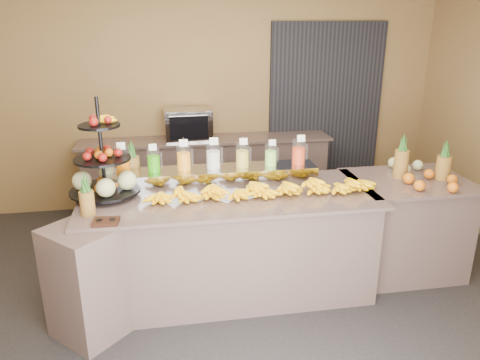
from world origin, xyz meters
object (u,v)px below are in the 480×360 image
object	(u,v)px
banana_heap	(265,187)
oven_warmer	(188,124)
pitcher_tray	(214,176)
condiment_caddy	(106,222)
right_fruit_pile	(426,173)
fruit_stand	(108,171)

from	to	relation	value
banana_heap	oven_warmer	xyz separation A→B (m)	(-0.52, 2.00, 0.12)
pitcher_tray	oven_warmer	size ratio (longest dim) A/B	3.28
condiment_caddy	right_fruit_pile	world-z (taller)	right_fruit_pile
pitcher_tray	fruit_stand	distance (m)	0.91
pitcher_tray	oven_warmer	world-z (taller)	oven_warmer
fruit_stand	oven_warmer	distance (m)	1.95
fruit_stand	right_fruit_pile	world-z (taller)	fruit_stand
banana_heap	condiment_caddy	size ratio (longest dim) A/B	10.62
oven_warmer	banana_heap	bearing A→B (deg)	-78.04
condiment_caddy	oven_warmer	xyz separation A→B (m)	(0.76, 2.37, 0.17)
fruit_stand	pitcher_tray	bearing A→B (deg)	26.65
oven_warmer	pitcher_tray	bearing A→B (deg)	-88.47
banana_heap	fruit_stand	size ratio (longest dim) A/B	2.38
banana_heap	fruit_stand	distance (m)	1.32
condiment_caddy	right_fruit_pile	xyz separation A→B (m)	(2.77, 0.43, 0.07)
fruit_stand	right_fruit_pile	distance (m)	2.80
condiment_caddy	oven_warmer	distance (m)	2.50
fruit_stand	condiment_caddy	distance (m)	0.62
pitcher_tray	condiment_caddy	xyz separation A→B (m)	(-0.88, -0.70, -0.06)
pitcher_tray	condiment_caddy	distance (m)	1.12
banana_heap	pitcher_tray	bearing A→B (deg)	140.31
banana_heap	oven_warmer	size ratio (longest dim) A/B	3.51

